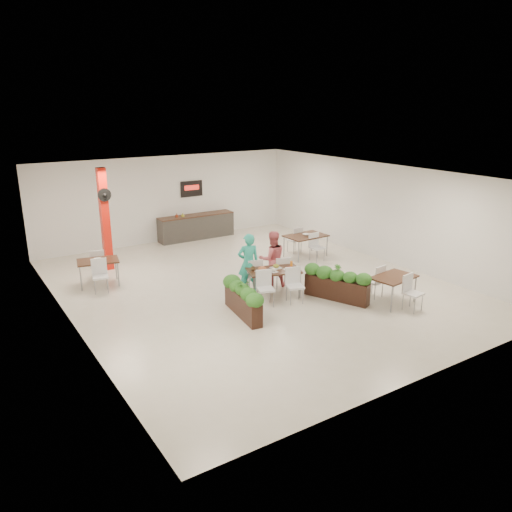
{
  "coord_description": "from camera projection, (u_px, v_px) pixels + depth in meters",
  "views": [
    {
      "loc": [
        -7.22,
        -11.37,
        5.06
      ],
      "look_at": [
        -0.26,
        -0.57,
        1.1
      ],
      "focal_mm": 35.0,
      "sensor_mm": 36.0,
      "label": 1
    }
  ],
  "objects": [
    {
      "name": "side_table_b",
      "position": [
        306.0,
        238.0,
        16.95
      ],
      "size": [
        1.4,
        1.63,
        0.92
      ],
      "rotation": [
        0.0,
        0.0,
        0.03
      ],
      "color": "black",
      "rests_on": "ground"
    },
    {
      "name": "side_table_a",
      "position": [
        98.0,
        264.0,
        14.28
      ],
      "size": [
        1.27,
        1.67,
        0.92
      ],
      "rotation": [
        0.0,
        0.0,
        -0.21
      ],
      "color": "black",
      "rests_on": "ground"
    },
    {
      "name": "side_table_c",
      "position": [
        393.0,
        281.0,
        12.95
      ],
      "size": [
        1.27,
        1.66,
        0.92
      ],
      "rotation": [
        0.0,
        0.0,
        0.14
      ],
      "color": "black",
      "rests_on": "ground"
    },
    {
      "name": "ground",
      "position": [
        253.0,
        286.0,
        14.36
      ],
      "size": [
        12.0,
        12.0,
        0.0
      ],
      "primitive_type": "plane",
      "color": "beige",
      "rests_on": "ground"
    },
    {
      "name": "planter_right",
      "position": [
        337.0,
        282.0,
        13.24
      ],
      "size": [
        0.98,
        1.77,
        0.98
      ],
      "rotation": [
        0.0,
        0.0,
        1.97
      ],
      "color": "black",
      "rests_on": "ground"
    },
    {
      "name": "diner_man",
      "position": [
        248.0,
        263.0,
        13.72
      ],
      "size": [
        0.7,
        0.57,
        1.67
      ],
      "primitive_type": "imported",
      "rotation": [
        0.0,
        0.0,
        2.83
      ],
      "color": "#29B197",
      "rests_on": "ground"
    },
    {
      "name": "red_column",
      "position": [
        105.0,
        218.0,
        15.37
      ],
      "size": [
        0.4,
        0.41,
        3.2
      ],
      "color": "red",
      "rests_on": "ground"
    },
    {
      "name": "service_counter",
      "position": [
        196.0,
        226.0,
        19.27
      ],
      "size": [
        3.0,
        0.64,
        2.2
      ],
      "color": "#33302D",
      "rests_on": "ground"
    },
    {
      "name": "main_table",
      "position": [
        273.0,
        274.0,
        13.46
      ],
      "size": [
        1.66,
        1.92,
        0.92
      ],
      "rotation": [
        0.0,
        0.0,
        -0.31
      ],
      "color": "black",
      "rests_on": "ground"
    },
    {
      "name": "planter_left",
      "position": [
        243.0,
        297.0,
        12.24
      ],
      "size": [
        0.6,
        1.8,
        0.95
      ],
      "rotation": [
        0.0,
        0.0,
        1.43
      ],
      "color": "black",
      "rests_on": "ground"
    },
    {
      "name": "room_shell",
      "position": [
        253.0,
        218.0,
        13.77
      ],
      "size": [
        10.1,
        12.1,
        3.22
      ],
      "color": "white",
      "rests_on": "ground"
    },
    {
      "name": "diner_woman",
      "position": [
        272.0,
        259.0,
        14.14
      ],
      "size": [
        0.94,
        0.83,
        1.63
      ],
      "primitive_type": "imported",
      "rotation": [
        0.0,
        0.0,
        2.83
      ],
      "color": "#E2646D",
      "rests_on": "ground"
    }
  ]
}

